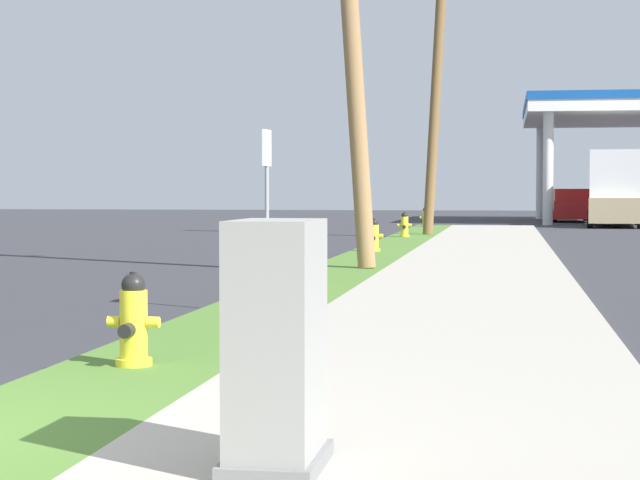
# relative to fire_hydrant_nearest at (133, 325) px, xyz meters

# --- Properties ---
(sidewalk_slab) EXTENTS (3.20, 80.00, 0.12)m
(sidewalk_slab) POSITION_rel_fire_hydrant_nearest_xyz_m (2.36, -2.89, -0.39)
(sidewalk_slab) COLOR #A8A093
(sidewalk_slab) RESTS_ON ground
(fire_hydrant_nearest) EXTENTS (0.42, 0.38, 0.74)m
(fire_hydrant_nearest) POSITION_rel_fire_hydrant_nearest_xyz_m (0.00, 0.00, 0.00)
(fire_hydrant_nearest) COLOR yellow
(fire_hydrant_nearest) RESTS_ON grass_verge
(fire_hydrant_second) EXTENTS (0.42, 0.38, 0.74)m
(fire_hydrant_second) POSITION_rel_fire_hydrant_nearest_xyz_m (-0.03, 7.60, 0.00)
(fire_hydrant_second) COLOR yellow
(fire_hydrant_second) RESTS_ON grass_verge
(fire_hydrant_third) EXTENTS (0.42, 0.37, 0.74)m
(fire_hydrant_third) POSITION_rel_fire_hydrant_nearest_xyz_m (-0.08, 17.18, 0.00)
(fire_hydrant_third) COLOR yellow
(fire_hydrant_third) RESTS_ON grass_verge
(fire_hydrant_fourth) EXTENTS (0.42, 0.37, 0.74)m
(fire_hydrant_fourth) POSITION_rel_fire_hydrant_nearest_xyz_m (-0.10, 25.27, 0.00)
(fire_hydrant_fourth) COLOR yellow
(fire_hydrant_fourth) RESTS_ON grass_verge
(fire_hydrant_fifth) EXTENTS (0.42, 0.38, 0.74)m
(fire_hydrant_fifth) POSITION_rel_fire_hydrant_nearest_xyz_m (-0.17, 35.01, 0.00)
(fire_hydrant_fifth) COLOR yellow
(fire_hydrant_fifth) RESTS_ON grass_verge
(utility_pole_midground) EXTENTS (1.42, 0.39, 8.12)m
(utility_pole_midground) POSITION_rel_fire_hydrant_nearest_xyz_m (0.17, 11.53, 3.82)
(utility_pole_midground) COLOR #937047
(utility_pole_midground) RESTS_ON grass_verge
(utility_pole_background) EXTENTS (1.40, 0.40, 8.96)m
(utility_pole_background) POSITION_rel_fire_hydrant_nearest_xyz_m (0.69, 27.41, 4.24)
(utility_pole_background) COLOR brown
(utility_pole_background) RESTS_ON grass_verge
(utility_cabinet) EXTENTS (0.47, 0.74, 1.24)m
(utility_cabinet) POSITION_rel_fire_hydrant_nearest_xyz_m (1.78, -3.09, 0.25)
(utility_cabinet) COLOR slate
(utility_cabinet) RESTS_ON sidewalk_slab
(street_sign_post) EXTENTS (0.05, 0.36, 2.12)m
(street_sign_post) POSITION_rel_fire_hydrant_nearest_xyz_m (0.03, 4.94, 1.19)
(street_sign_post) COLOR gray
(street_sign_post) RESTS_ON grass_verge
(car_red_by_near_pump) EXTENTS (2.01, 4.53, 1.57)m
(car_red_by_near_pump) POSITION_rel_fire_hydrant_nearest_xyz_m (5.92, 47.20, 0.28)
(car_red_by_near_pump) COLOR red
(car_red_by_near_pump) RESTS_ON ground
(truck_tan_at_forecourt) EXTENTS (2.65, 6.55, 3.11)m
(truck_tan_at_forecourt) POSITION_rel_fire_hydrant_nearest_xyz_m (7.32, 39.92, 1.04)
(truck_tan_at_forecourt) COLOR tan
(truck_tan_at_forecourt) RESTS_ON ground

